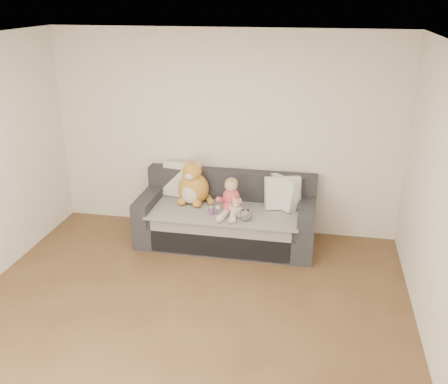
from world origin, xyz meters
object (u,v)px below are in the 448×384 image
teddy_bear (236,209)px  sippy_cup (212,209)px  sofa (227,219)px  plush_cat (193,186)px  toddler (231,199)px

teddy_bear → sippy_cup: 0.31m
sofa → plush_cat: plush_cat is taller
toddler → sippy_cup: toddler is taller
sofa → teddy_bear: bearing=-56.4°
plush_cat → sippy_cup: bearing=-39.2°
sofa → sippy_cup: bearing=-119.5°
plush_cat → toddler: bearing=-19.0°
sippy_cup → sofa: bearing=60.5°
toddler → plush_cat: plush_cat is taller
toddler → teddy_bear: bearing=-35.0°
toddler → sippy_cup: bearing=-162.8°
plush_cat → teddy_bear: bearing=-20.5°
plush_cat → teddy_bear: plush_cat is taller
sofa → teddy_bear: size_ratio=9.04×
teddy_bear → sippy_cup: bearing=-171.8°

